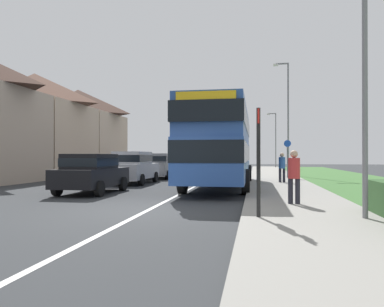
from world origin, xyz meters
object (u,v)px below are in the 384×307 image
(double_decker_bus, at_px, (221,143))
(pedestrian_at_stop, at_px, (294,174))
(parked_car_grey, at_px, (159,165))
(cycle_route_sign, at_px, (287,157))
(street_lamp_near, at_px, (360,21))
(parked_car_blue, at_px, (174,163))
(street_lamp_far, at_px, (275,136))
(parked_car_black, at_px, (92,172))
(pedestrian_walking_away, at_px, (282,166))
(street_lamp_mid, at_px, (287,112))
(parked_car_silver, at_px, (133,166))
(bus_stop_sign, at_px, (258,154))

(double_decker_bus, distance_m, pedestrian_at_stop, 7.05)
(double_decker_bus, bearing_deg, parked_car_grey, 125.64)
(cycle_route_sign, distance_m, street_lamp_near, 15.62)
(parked_car_blue, height_order, street_lamp_far, street_lamp_far)
(parked_car_black, distance_m, cycle_route_sign, 13.27)
(pedestrian_walking_away, height_order, cycle_route_sign, cycle_route_sign)
(double_decker_bus, relative_size, pedestrian_at_stop, 6.56)
(street_lamp_near, relative_size, street_lamp_mid, 0.94)
(double_decker_bus, xyz_separation_m, parked_car_silver, (-4.89, 1.67, -1.20))
(cycle_route_sign, bearing_deg, bus_stop_sign, -97.15)
(parked_car_blue, height_order, bus_stop_sign, bus_stop_sign)
(parked_car_silver, xyz_separation_m, street_lamp_mid, (8.83, 9.01, 3.83))
(pedestrian_walking_away, bearing_deg, double_decker_bus, -140.23)
(parked_car_black, bearing_deg, street_lamp_mid, 58.13)
(street_lamp_mid, bearing_deg, parked_car_black, -121.87)
(parked_car_grey, height_order, pedestrian_at_stop, pedestrian_at_stop)
(parked_car_black, xyz_separation_m, parked_car_grey, (0.11, 10.15, 0.04))
(street_lamp_far, bearing_deg, parked_car_blue, -118.25)
(street_lamp_near, bearing_deg, pedestrian_at_stop, 118.34)
(parked_car_blue, bearing_deg, pedestrian_walking_away, -50.82)
(parked_car_black, distance_m, parked_car_blue, 15.81)
(double_decker_bus, bearing_deg, street_lamp_near, -65.57)
(parked_car_black, relative_size, street_lamp_far, 0.58)
(pedestrian_walking_away, bearing_deg, street_lamp_mid, 83.50)
(pedestrian_walking_away, xyz_separation_m, street_lamp_mid, (0.93, 8.18, 3.80))
(parked_car_blue, bearing_deg, street_lamp_near, -66.94)
(street_lamp_near, bearing_deg, parked_car_blue, 113.06)
(parked_car_blue, distance_m, cycle_route_sign, 10.32)
(cycle_route_sign, bearing_deg, pedestrian_walking_away, -98.60)
(street_lamp_mid, bearing_deg, pedestrian_at_stop, -94.08)
(pedestrian_at_stop, distance_m, street_lamp_mid, 17.54)
(parked_car_silver, xyz_separation_m, parked_car_grey, (0.13, 4.98, -0.03))
(double_decker_bus, height_order, parked_car_silver, double_decker_bus)
(pedestrian_walking_away, distance_m, street_lamp_mid, 9.07)
(pedestrian_at_stop, relative_size, cycle_route_sign, 0.66)
(street_lamp_far, bearing_deg, parked_car_black, -105.27)
(pedestrian_at_stop, height_order, cycle_route_sign, cycle_route_sign)
(bus_stop_sign, distance_m, street_lamp_near, 3.74)
(parked_car_black, relative_size, bus_stop_sign, 1.51)
(parked_car_grey, xyz_separation_m, pedestrian_at_stop, (7.48, -13.05, 0.06))
(pedestrian_walking_away, bearing_deg, cycle_route_sign, 81.40)
(parked_car_blue, height_order, cycle_route_sign, cycle_route_sign)
(bus_stop_sign, xyz_separation_m, street_lamp_far, (2.32, 37.93, 2.40))
(parked_car_grey, distance_m, cycle_route_sign, 8.42)
(parked_car_silver, xyz_separation_m, pedestrian_walking_away, (7.90, 0.83, 0.03))
(double_decker_bus, distance_m, parked_car_blue, 13.34)
(pedestrian_at_stop, bearing_deg, parked_car_grey, 119.83)
(parked_car_blue, bearing_deg, parked_car_black, -89.61)
(double_decker_bus, distance_m, bus_stop_sign, 9.06)
(parked_car_blue, distance_m, street_lamp_mid, 9.86)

